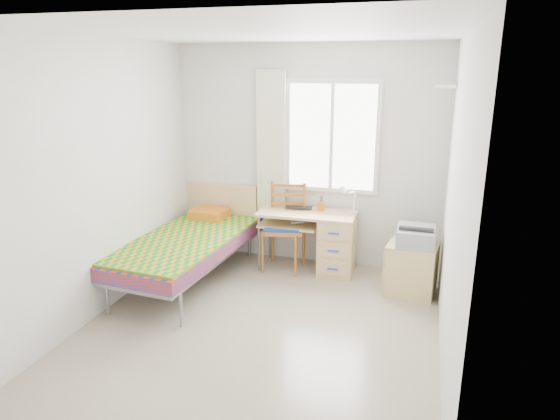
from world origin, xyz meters
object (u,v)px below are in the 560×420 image
(cabinet, at_px, (411,268))
(printer, at_px, (416,236))
(desk, at_px, (331,240))
(bed, at_px, (189,243))
(chair, at_px, (285,222))

(cabinet, height_order, printer, printer)
(desk, distance_m, cabinet, 0.99)
(bed, xyz_separation_m, cabinet, (2.41, 0.34, -0.16))
(cabinet, bearing_deg, bed, -164.16)
(chair, height_order, cabinet, chair)
(chair, distance_m, printer, 1.53)
(bed, relative_size, printer, 4.84)
(bed, relative_size, cabinet, 3.82)
(bed, relative_size, desk, 1.91)
(bed, height_order, printer, bed)
(printer, bearing_deg, desk, 161.38)
(desk, distance_m, chair, 0.58)
(chair, bearing_deg, cabinet, -25.05)
(bed, bearing_deg, chair, 39.41)
(chair, relative_size, printer, 2.30)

